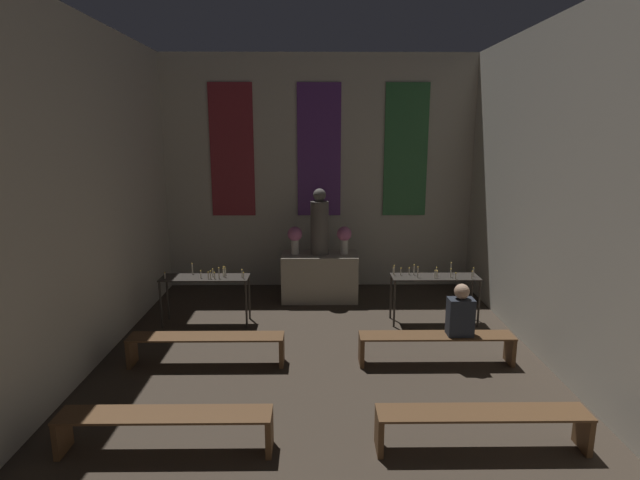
# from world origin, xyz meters

# --- Properties ---
(wall_back) EXTENTS (6.70, 0.16, 4.87)m
(wall_back) POSITION_xyz_m (0.00, 11.47, 2.46)
(wall_back) COLOR beige
(wall_back) RESTS_ON ground_plane
(altar) EXTENTS (1.49, 0.75, 0.94)m
(altar) POSITION_xyz_m (0.00, 10.44, 0.47)
(altar) COLOR #ADA38E
(altar) RESTS_ON ground_plane
(statue) EXTENTS (0.35, 0.35, 1.30)m
(statue) POSITION_xyz_m (0.00, 10.44, 1.53)
(statue) COLOR #5B5651
(statue) RESTS_ON altar
(flower_vase_left) EXTENTS (0.29, 0.29, 0.55)m
(flower_vase_left) POSITION_xyz_m (-0.48, 10.44, 1.28)
(flower_vase_left) COLOR beige
(flower_vase_left) RESTS_ON altar
(flower_vase_right) EXTENTS (0.29, 0.29, 0.55)m
(flower_vase_right) POSITION_xyz_m (0.48, 10.44, 1.28)
(flower_vase_right) COLOR beige
(flower_vase_right) RESTS_ON altar
(candle_rack_left) EXTENTS (1.51, 0.46, 1.05)m
(candle_rack_left) POSITION_xyz_m (-1.98, 9.16, 0.74)
(candle_rack_left) COLOR #332D28
(candle_rack_left) RESTS_ON ground_plane
(candle_rack_right) EXTENTS (1.51, 0.46, 1.05)m
(candle_rack_right) POSITION_xyz_m (1.99, 9.16, 0.75)
(candle_rack_right) COLOR #332D28
(candle_rack_right) RESTS_ON ground_plane
(pew_third_left) EXTENTS (2.21, 0.36, 0.44)m
(pew_third_left) POSITION_xyz_m (-1.65, 5.54, 0.33)
(pew_third_left) COLOR brown
(pew_third_left) RESTS_ON ground_plane
(pew_third_right) EXTENTS (2.21, 0.36, 0.44)m
(pew_third_right) POSITION_xyz_m (1.65, 5.54, 0.33)
(pew_third_right) COLOR brown
(pew_third_right) RESTS_ON ground_plane
(pew_back_left) EXTENTS (2.21, 0.36, 0.44)m
(pew_back_left) POSITION_xyz_m (-1.65, 7.56, 0.33)
(pew_back_left) COLOR brown
(pew_back_left) RESTS_ON ground_plane
(pew_back_right) EXTENTS (2.21, 0.36, 0.44)m
(pew_back_right) POSITION_xyz_m (1.65, 7.56, 0.33)
(pew_back_right) COLOR brown
(pew_back_right) RESTS_ON ground_plane
(person_seated) EXTENTS (0.36, 0.24, 0.76)m
(person_seated) POSITION_xyz_m (1.98, 7.56, 0.78)
(person_seated) COLOR #282D38
(person_seated) RESTS_ON pew_back_right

